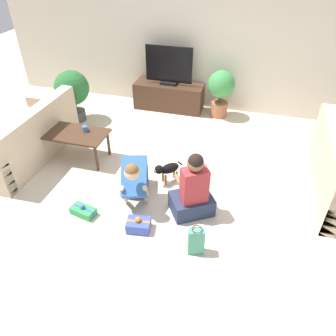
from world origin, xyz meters
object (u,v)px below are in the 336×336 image
person_sitting (193,192)px  tv (169,68)px  mug (85,129)px  gift_box_b (83,211)px  person_kneeling (135,179)px  gift_bag_a (196,241)px  sofa_left (25,140)px  gift_box_a (139,225)px  coffee_table (75,136)px  potted_plant_corner_left (72,90)px  tv_console (169,96)px  dog (167,169)px  potted_plant_back_right (221,89)px

person_sitting → tv: bearing=-100.9°
person_sitting → mug: bearing=-55.7°
tv → gift_box_b: 3.41m
person_kneeling → gift_box_b: (-0.56, -0.47, -0.29)m
gift_bag_a → sofa_left: bearing=158.4°
sofa_left → tv: size_ratio=2.16×
gift_box_a → sofa_left: bearing=155.3°
sofa_left → person_sitting: bearing=78.7°
coffee_table → potted_plant_corner_left: 1.36m
tv_console → potted_plant_corner_left: 1.88m
dog → person_sitting: bearing=-1.8°
coffee_table → dog: coffee_table is taller
potted_plant_back_right → mug: potted_plant_back_right is taller
tv → dog: tv is taller
coffee_table → tv_console: tv_console is taller
sofa_left → mug: (0.95, 0.26, 0.21)m
potted_plant_back_right → potted_plant_corner_left: bearing=-160.7°
tv_console → potted_plant_back_right: bearing=-2.8°
person_kneeling → gift_bag_a: (0.96, -0.68, -0.16)m
gift_box_b → person_sitting: bearing=17.6°
coffee_table → person_sitting: bearing=-19.8°
coffee_table → person_sitting: person_sitting is taller
dog → gift_box_a: 1.02m
coffee_table → gift_bag_a: size_ratio=2.74×
tv → dog: 2.52m
coffee_table → tv_console: bearing=66.7°
sofa_left → tv_console: sofa_left is taller
person_sitting → dog: person_sitting is taller
potted_plant_back_right → gift_box_b: size_ratio=2.58×
person_kneeling → gift_bag_a: person_kneeling is taller
person_kneeling → gift_box_b: person_kneeling is taller
gift_box_a → gift_box_b: gift_box_a is taller
gift_box_a → mug: 1.91m
sofa_left → gift_box_b: sofa_left is taller
person_sitting → gift_box_a: size_ratio=2.96×
gift_box_b → mug: size_ratio=2.93×
dog → gift_box_a: (-0.08, -1.01, -0.15)m
potted_plant_back_right → gift_box_b: potted_plant_back_right is taller
sofa_left → gift_bag_a: sofa_left is taller
potted_plant_back_right → person_kneeling: 2.88m
tv_console → mug: 2.21m
tv_console → gift_bag_a: size_ratio=3.69×
coffee_table → tv_console: size_ratio=0.74×
potted_plant_corner_left → gift_bag_a: size_ratio=2.59×
potted_plant_back_right → dog: bearing=-99.9°
potted_plant_corner_left → person_sitting: potted_plant_corner_left is taller
tv_console → person_sitting: (1.12, -2.88, 0.08)m
potted_plant_corner_left → person_sitting: (2.70, -1.91, -0.26)m
dog → gift_box_b: dog is taller
tv_console → gift_bag_a: (1.30, -3.51, -0.08)m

